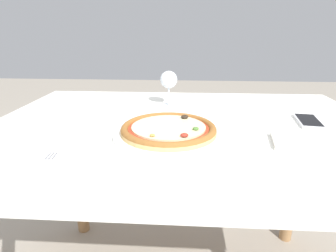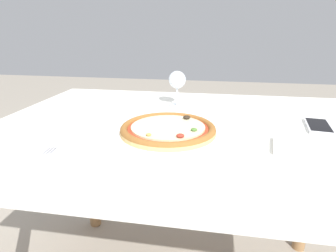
# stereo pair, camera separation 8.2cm
# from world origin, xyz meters

# --- Properties ---
(dining_table) EXTENTS (1.31, 0.97, 0.75)m
(dining_table) POSITION_xyz_m (0.00, 0.00, 0.66)
(dining_table) COLOR #997047
(dining_table) RESTS_ON ground_plane
(pizza_plate) EXTENTS (0.33, 0.33, 0.04)m
(pizza_plate) POSITION_xyz_m (-0.05, -0.09, 0.77)
(pizza_plate) COLOR white
(pizza_plate) RESTS_ON dining_table
(fork) EXTENTS (0.04, 0.17, 0.00)m
(fork) POSITION_xyz_m (-0.32, -0.31, 0.75)
(fork) COLOR silver
(fork) RESTS_ON dining_table
(wine_glass_far_left) EXTENTS (0.07, 0.07, 0.14)m
(wine_glass_far_left) POSITION_xyz_m (-0.07, 0.24, 0.85)
(wine_glass_far_left) COLOR silver
(wine_glass_far_left) RESTS_ON dining_table
(cell_phone) EXTENTS (0.09, 0.15, 0.01)m
(cell_phone) POSITION_xyz_m (0.41, 0.05, 0.76)
(cell_phone) COLOR white
(cell_phone) RESTS_ON dining_table
(napkin_folded) EXTENTS (0.17, 0.13, 0.01)m
(napkin_folded) POSITION_xyz_m (0.32, -0.14, 0.76)
(napkin_folded) COLOR silver
(napkin_folded) RESTS_ON dining_table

